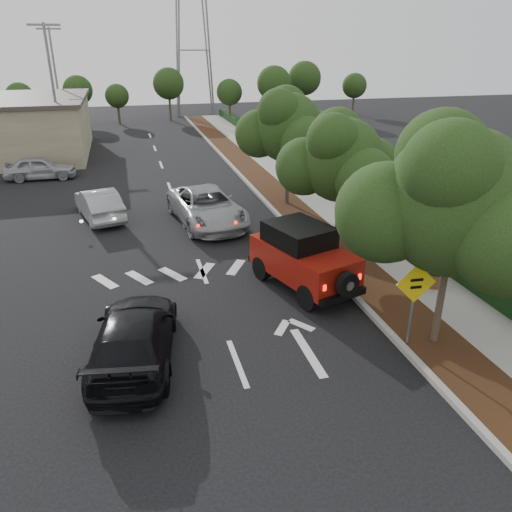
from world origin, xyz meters
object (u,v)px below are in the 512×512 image
object	(u,v)px
silver_suv_ahead	(207,207)
black_suv_oncoming	(134,337)
red_jeep	(300,255)
speed_hump_sign	(414,293)

from	to	relation	value
silver_suv_ahead	black_suv_oncoming	xyz separation A→B (m)	(-3.69, -10.39, -0.08)
red_jeep	silver_suv_ahead	size ratio (longest dim) A/B	0.78
black_suv_oncoming	speed_hump_sign	xyz separation A→B (m)	(7.39, -1.29, 0.96)
red_jeep	black_suv_oncoming	bearing A→B (deg)	-169.31
red_jeep	speed_hump_sign	distance (m)	4.78
silver_suv_ahead	black_suv_oncoming	world-z (taller)	silver_suv_ahead
red_jeep	silver_suv_ahead	world-z (taller)	red_jeep
speed_hump_sign	red_jeep	bearing A→B (deg)	113.97
silver_suv_ahead	speed_hump_sign	world-z (taller)	speed_hump_sign
silver_suv_ahead	speed_hump_sign	size ratio (longest dim) A/B	2.38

